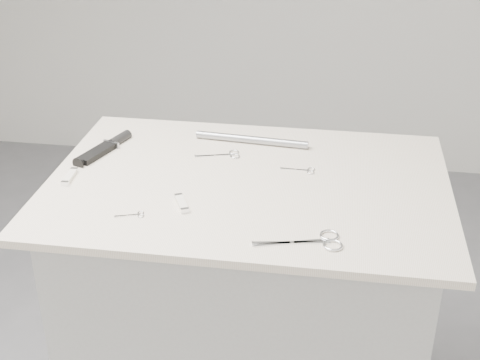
# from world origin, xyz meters

# --- Properties ---
(plinth) EXTENTS (0.90, 0.60, 0.90)m
(plinth) POSITION_xyz_m (0.00, 0.00, 0.45)
(plinth) COLOR #B0B0AE
(plinth) RESTS_ON ground
(display_board) EXTENTS (1.00, 0.70, 0.02)m
(display_board) POSITION_xyz_m (0.00, 0.00, 0.91)
(display_board) COLOR beige
(display_board) RESTS_ON plinth
(large_shears) EXTENTS (0.19, 0.09, 0.01)m
(large_shears) POSITION_xyz_m (0.19, -0.25, 0.92)
(large_shears) COLOR silver
(large_shears) RESTS_ON display_board
(embroidery_scissors_a) EXTENTS (0.12, 0.06, 0.00)m
(embroidery_scissors_a) POSITION_xyz_m (-0.08, 0.14, 0.92)
(embroidery_scissors_a) COLOR silver
(embroidery_scissors_a) RESTS_ON display_board
(embroidery_scissors_b) EXTENTS (0.09, 0.04, 0.00)m
(embroidery_scissors_b) POSITION_xyz_m (0.13, 0.08, 0.92)
(embroidery_scissors_b) COLOR silver
(embroidery_scissors_b) RESTS_ON display_board
(tiny_scissors) EXTENTS (0.07, 0.04, 0.00)m
(tiny_scissors) POSITION_xyz_m (-0.23, -0.20, 0.92)
(tiny_scissors) COLOR silver
(tiny_scissors) RESTS_ON display_board
(sheathed_knife) EXTENTS (0.10, 0.20, 0.03)m
(sheathed_knife) POSITION_xyz_m (-0.41, 0.13, 0.93)
(sheathed_knife) COLOR black
(sheathed_knife) RESTS_ON display_board
(pocket_knife_a) EXTENTS (0.02, 0.08, 0.01)m
(pocket_knife_a) POSITION_xyz_m (-0.44, -0.06, 0.92)
(pocket_knife_a) COLOR white
(pocket_knife_a) RESTS_ON display_board
(pocket_knife_b) EXTENTS (0.05, 0.08, 0.01)m
(pocket_knife_b) POSITION_xyz_m (-0.14, -0.14, 0.93)
(pocket_knife_b) COLOR white
(pocket_knife_b) RESTS_ON display_board
(metal_rail) EXTENTS (0.32, 0.05, 0.02)m
(metal_rail) POSITION_xyz_m (-0.02, 0.23, 0.93)
(metal_rail) COLOR gray
(metal_rail) RESTS_ON display_board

